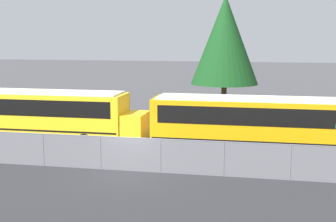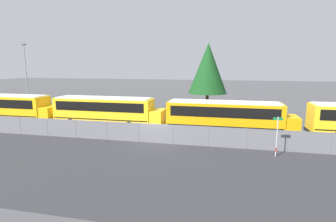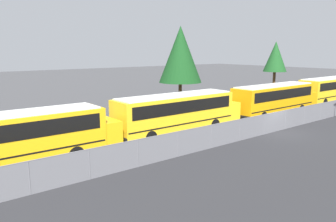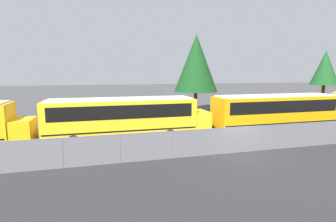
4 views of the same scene
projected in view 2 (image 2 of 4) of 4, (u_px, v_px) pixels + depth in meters
ground_plane at (155, 143)px, 23.23m from camera, size 200.00×200.00×0.00m
road_strip at (132, 169)px, 17.46m from camera, size 123.99×12.00×0.01m
fence at (155, 133)px, 23.08m from camera, size 90.06×0.07×1.73m
school_bus_1 at (6, 106)px, 31.24m from camera, size 12.39×2.62×3.33m
school_bus_2 at (106, 109)px, 28.87m from camera, size 12.39×2.62×3.33m
school_bus_3 at (226, 115)px, 25.56m from camera, size 12.39×2.62×3.33m
street_sign at (277, 136)px, 19.51m from camera, size 0.70×0.09×3.06m
light_pole at (26, 75)px, 38.52m from camera, size 0.60×0.24×9.82m
tree_1 at (208, 68)px, 37.30m from camera, size 5.49×5.49×9.92m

